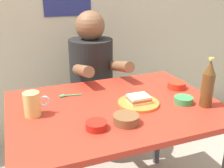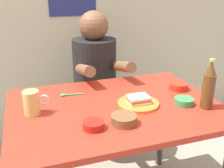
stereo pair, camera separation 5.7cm
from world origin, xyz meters
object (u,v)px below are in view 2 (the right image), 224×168
dining_table (115,120)px  sandwich (138,99)px  stool (96,116)px  person_seated (95,67)px  condiment_bowl_brown (124,119)px  beer_mug (32,103)px  plate_orange (138,103)px  beer_bottle (209,86)px

dining_table → sandwich: bearing=-18.1°
stool → person_seated: bearing=-90.0°
person_seated → condiment_bowl_brown: (-0.09, -0.82, -0.00)m
beer_mug → condiment_bowl_brown: (0.39, -0.23, -0.04)m
plate_orange → sandwich: bearing=-153.4°
dining_table → beer_bottle: beer_bottle is taller
beer_mug → beer_bottle: (0.85, -0.21, 0.06)m
beer_bottle → condiment_bowl_brown: (-0.46, -0.02, -0.10)m
beer_mug → person_seated: bearing=51.1°
person_seated → condiment_bowl_brown: 0.83m
plate_orange → condiment_bowl_brown: bearing=-131.4°
condiment_bowl_brown → beer_mug: bearing=148.8°
beer_bottle → stool: bearing=114.9°
dining_table → person_seated: person_seated is taller
person_seated → condiment_bowl_brown: size_ratio=6.00×
dining_table → condiment_bowl_brown: size_ratio=9.17×
stool → condiment_bowl_brown: bearing=-95.9°
stool → condiment_bowl_brown: (-0.09, -0.83, 0.41)m
dining_table → sandwich: sandwich is taller
plate_orange → person_seated: bearing=95.2°
plate_orange → beer_mug: size_ratio=1.75×
stool → beer_bottle: beer_bottle is taller
plate_orange → sandwich: 0.02m
beer_bottle → beer_mug: bearing=165.8°
dining_table → condiment_bowl_brown: bearing=-97.9°
plate_orange → beer_bottle: 0.37m
person_seated → condiment_bowl_brown: person_seated is taller
beer_mug → stool: bearing=51.6°
stool → plate_orange: (0.06, -0.67, 0.40)m
condiment_bowl_brown → sandwich: bearing=48.6°
stool → sandwich: bearing=-84.9°
dining_table → beer_bottle: size_ratio=4.20×
stool → condiment_bowl_brown: condiment_bowl_brown is taller
sandwich → beer_mug: bearing=172.5°
condiment_bowl_brown → plate_orange: bearing=48.6°
dining_table → sandwich: 0.18m
plate_orange → beer_mug: (-0.53, 0.07, 0.05)m
dining_table → plate_orange: 0.16m
dining_table → sandwich: size_ratio=10.00×
plate_orange → beer_mug: 0.54m
plate_orange → beer_bottle: bearing=-24.5°
sandwich → condiment_bowl_brown: bearing=-131.4°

